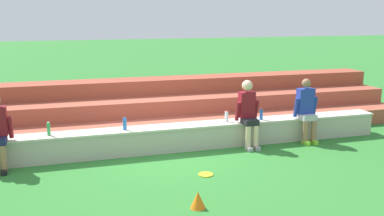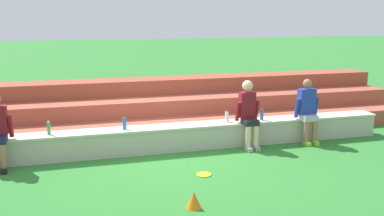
% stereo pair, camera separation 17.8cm
% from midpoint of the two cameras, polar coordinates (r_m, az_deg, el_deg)
% --- Properties ---
extents(ground_plane, '(80.00, 80.00, 0.00)m').
position_cam_midpoint_polar(ground_plane, '(8.67, -3.18, -6.03)').
color(ground_plane, '#2D752D').
extents(stone_seating_wall, '(9.47, 0.48, 0.51)m').
position_cam_midpoint_polar(stone_seating_wall, '(8.79, -3.54, -3.91)').
color(stone_seating_wall, '#B7AF9E').
rests_on(stone_seating_wall, ground).
extents(brick_bleachers, '(12.56, 2.35, 1.12)m').
position_cam_midpoint_polar(brick_bleachers, '(10.65, -6.01, -0.16)').
color(brick_bleachers, '#A64F3B').
rests_on(brick_bleachers, ground).
extents(person_left_of_center, '(0.50, 0.57, 1.40)m').
position_cam_midpoint_polar(person_left_of_center, '(8.96, 6.93, -0.51)').
color(person_left_of_center, beige).
rests_on(person_left_of_center, ground).
extents(person_center, '(0.53, 0.48, 1.38)m').
position_cam_midpoint_polar(person_center, '(9.56, 14.45, -0.10)').
color(person_center, '#996B4C').
rests_on(person_center, ground).
extents(water_bottle_center_gap, '(0.07, 0.07, 0.26)m').
position_cam_midpoint_polar(water_bottle_center_gap, '(9.31, 8.63, -0.81)').
color(water_bottle_center_gap, blue).
rests_on(water_bottle_center_gap, stone_seating_wall).
extents(water_bottle_mid_right, '(0.06, 0.06, 0.26)m').
position_cam_midpoint_polar(water_bottle_mid_right, '(8.49, -19.07, -2.64)').
color(water_bottle_mid_right, green).
rests_on(water_bottle_mid_right, stone_seating_wall).
extents(water_bottle_near_right, '(0.08, 0.08, 0.24)m').
position_cam_midpoint_polar(water_bottle_near_right, '(9.07, 4.05, -1.10)').
color(water_bottle_near_right, silver).
rests_on(water_bottle_near_right, stone_seating_wall).
extents(water_bottle_mid_left, '(0.08, 0.08, 0.25)m').
position_cam_midpoint_polar(water_bottle_mid_left, '(8.52, -9.51, -2.12)').
color(water_bottle_mid_left, blue).
rests_on(water_bottle_mid_left, stone_seating_wall).
extents(frisbee, '(0.25, 0.25, 0.02)m').
position_cam_midpoint_polar(frisbee, '(7.54, 1.15, -8.82)').
color(frisbee, yellow).
rests_on(frisbee, ground).
extents(sports_cone, '(0.22, 0.22, 0.25)m').
position_cam_midpoint_polar(sports_cone, '(6.30, -0.04, -12.10)').
color(sports_cone, orange).
rests_on(sports_cone, ground).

